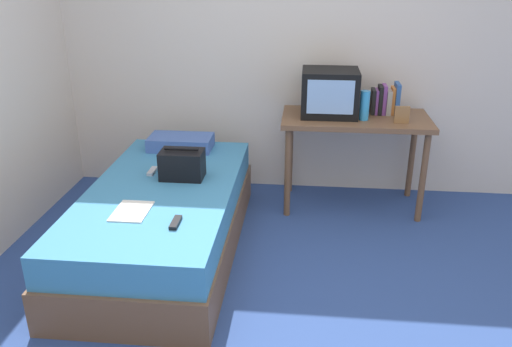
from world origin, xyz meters
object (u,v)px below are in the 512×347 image
at_px(handbag, 182,164).
at_px(remote_silver, 152,171).
at_px(water_bottle, 364,105).
at_px(magazine, 132,211).
at_px(pillow, 181,142).
at_px(book_row, 385,100).
at_px(bed, 164,219).
at_px(remote_dark, 176,222).
at_px(desk, 355,129).
at_px(picture_frame, 402,115).
at_px(tv, 330,93).

xyz_separation_m(handbag, remote_silver, (-0.24, 0.07, -0.09)).
height_order(water_bottle, magazine, water_bottle).
bearing_deg(pillow, book_row, 7.62).
bearing_deg(book_row, water_bottle, -132.47).
distance_m(bed, remote_dark, 0.63).
xyz_separation_m(bed, book_row, (1.59, 0.99, 0.64)).
xyz_separation_m(desk, pillow, (-1.40, -0.10, -0.13)).
relative_size(bed, water_bottle, 8.78).
relative_size(water_bottle, magazine, 0.79).
bearing_deg(picture_frame, tv, 161.86).
height_order(picture_frame, remote_silver, picture_frame).
xyz_separation_m(tv, magazine, (-1.22, -1.30, -0.46)).
distance_m(picture_frame, remote_silver, 1.91).
xyz_separation_m(tv, water_bottle, (0.27, -0.12, -0.07)).
distance_m(tv, picture_frame, 0.58).
relative_size(water_bottle, pillow, 0.45).
distance_m(magazine, remote_silver, 0.64).
xyz_separation_m(book_row, remote_dark, (-1.36, -1.52, -0.38)).
xyz_separation_m(desk, remote_dark, (-1.13, -1.40, -0.17)).
height_order(tv, remote_silver, tv).
bearing_deg(magazine, bed, 78.22).
bearing_deg(handbag, picture_frame, 19.46).
distance_m(tv, pillow, 1.26).
bearing_deg(tv, desk, -8.99).
bearing_deg(pillow, water_bottle, 0.68).
xyz_separation_m(tv, pillow, (-1.19, -0.13, -0.41)).
bearing_deg(magazine, handbag, 71.45).
bearing_deg(book_row, remote_dark, -131.96).
height_order(desk, book_row, book_row).
relative_size(water_bottle, handbag, 0.76).
bearing_deg(handbag, magazine, -108.55).
relative_size(desk, pillow, 2.27).
bearing_deg(picture_frame, magazine, -147.59).
height_order(desk, magazine, desk).
bearing_deg(book_row, bed, -148.01).
height_order(desk, picture_frame, picture_frame).
distance_m(book_row, remote_silver, 1.92).
distance_m(desk, book_row, 0.34).
height_order(bed, tv, tv).
bearing_deg(tv, bed, -141.49).
xyz_separation_m(tv, remote_silver, (-1.27, -0.66, -0.45)).
xyz_separation_m(desk, water_bottle, (0.05, -0.08, 0.21)).
relative_size(pillow, magazine, 1.76).
relative_size(tv, handbag, 1.47).
bearing_deg(tv, book_row, 10.82).
bearing_deg(remote_dark, desk, 51.08).
distance_m(picture_frame, magazine, 2.12).
distance_m(desk, remote_silver, 1.63).
distance_m(desk, pillow, 1.41).
distance_m(water_bottle, picture_frame, 0.29).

